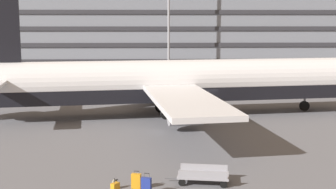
# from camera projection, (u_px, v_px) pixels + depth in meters

# --- Properties ---
(ground_plane) EXTENTS (600.00, 600.00, 0.00)m
(ground_plane) POSITION_uv_depth(u_px,v_px,m) (203.00, 116.00, 40.60)
(ground_plane) COLOR #5B5B60
(terminal_structure) EXTENTS (164.73, 21.67, 14.06)m
(terminal_structure) POSITION_uv_depth(u_px,v_px,m) (175.00, 28.00, 90.65)
(terminal_structure) COLOR slate
(terminal_structure) RESTS_ON ground_plane
(airliner) EXTENTS (37.86, 30.70, 10.44)m
(airliner) POSITION_uv_depth(u_px,v_px,m) (172.00, 83.00, 40.66)
(airliner) COLOR silver
(airliner) RESTS_ON ground_plane
(suitcase_laid_flat) EXTENTS (0.51, 0.34, 0.92)m
(suitcase_laid_flat) POSITION_uv_depth(u_px,v_px,m) (136.00, 181.00, 22.90)
(suitcase_laid_flat) COLOR orange
(suitcase_laid_flat) RESTS_ON ground_plane
(suitcase_orange) EXTENTS (0.52, 0.36, 1.04)m
(suitcase_orange) POSITION_uv_depth(u_px,v_px,m) (146.00, 186.00, 22.20)
(suitcase_orange) COLOR navy
(suitcase_orange) RESTS_ON ground_plane
(backpack_black) EXTENTS (0.34, 0.37, 0.56)m
(backpack_black) POSITION_uv_depth(u_px,v_px,m) (114.00, 184.00, 22.97)
(backpack_black) COLOR gray
(backpack_black) RESTS_ON ground_plane
(baggage_cart) EXTENTS (3.37, 1.70, 0.82)m
(baggage_cart) POSITION_uv_depth(u_px,v_px,m) (203.00, 175.00, 23.77)
(baggage_cart) COLOR gray
(baggage_cart) RESTS_ON ground_plane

